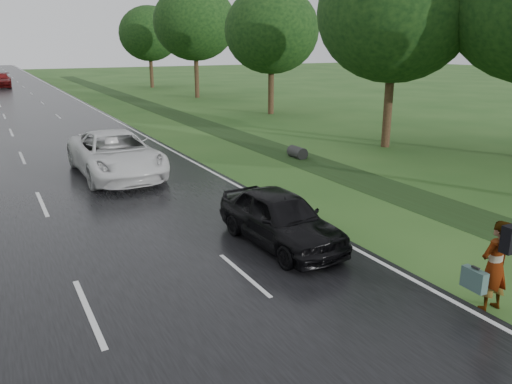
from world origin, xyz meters
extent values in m
plane|color=#264C1B|center=(0.00, 0.00, 0.00)|extent=(220.00, 220.00, 0.00)
cube|color=silver|center=(6.75, 45.00, 0.04)|extent=(0.12, 180.00, 0.01)
cube|color=black|center=(11.50, 20.00, 0.00)|extent=(2.20, 120.00, 0.01)
cylinder|color=#2D2D2D|center=(11.50, 10.00, 0.25)|extent=(0.56, 1.00, 0.56)
cylinder|color=#382117|center=(17.00, 10.00, 1.92)|extent=(0.44, 0.44, 3.84)
ellipsoid|color=black|center=(17.00, 10.00, 6.69)|extent=(7.60, 7.60, 6.84)
cylinder|color=#382117|center=(18.20, 24.00, 1.76)|extent=(0.44, 0.44, 3.52)
ellipsoid|color=black|center=(18.20, 24.00, 6.14)|extent=(7.00, 7.00, 6.30)
cylinder|color=#382117|center=(17.80, 38.00, 2.08)|extent=(0.44, 0.44, 4.16)
ellipsoid|color=black|center=(17.80, 38.00, 7.16)|extent=(8.00, 8.00, 7.20)
cylinder|color=#382117|center=(17.50, 52.00, 1.84)|extent=(0.44, 0.44, 3.68)
ellipsoid|color=black|center=(17.50, 52.00, 6.38)|extent=(7.20, 7.20, 6.48)
imported|color=#A5998C|center=(7.20, -3.71, 0.95)|extent=(0.72, 0.50, 1.91)
cube|color=black|center=(7.18, -3.99, 1.63)|extent=(0.39, 0.25, 0.53)
cube|color=#3C5854|center=(6.80, -3.59, 0.70)|extent=(0.21, 0.54, 0.43)
cube|color=black|center=(6.80, -3.59, 0.95)|extent=(0.06, 0.18, 0.04)
imported|color=silver|center=(3.15, 10.61, 0.92)|extent=(2.98, 6.35, 1.76)
imported|color=black|center=(5.20, 1.19, 0.77)|extent=(1.93, 4.39, 1.47)
imported|color=maroon|center=(1.06, 60.63, 0.88)|extent=(2.72, 5.92, 1.68)
camera|label=1|loc=(-1.30, -9.40, 5.18)|focal=35.00mm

